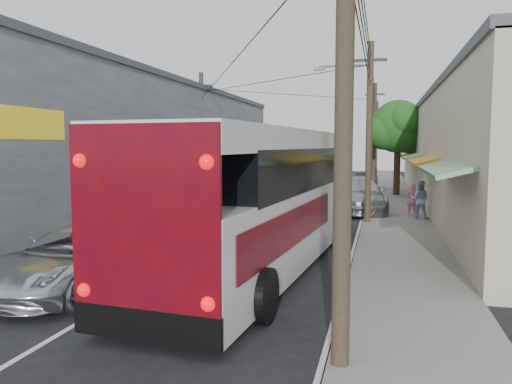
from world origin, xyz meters
The scene contains 13 objects.
ground centered at (0.00, 0.00, 0.00)m, with size 120.00×120.00×0.00m, color black.
sidewalk centered at (6.50, 20.00, 0.06)m, with size 3.00×80.00×0.12m, color slate.
building_right centered at (10.99, 22.00, 3.15)m, with size 7.09×40.00×6.25m.
building_left centered at (-8.50, 18.00, 3.65)m, with size 7.20×36.00×7.25m.
utility_poles centered at (3.13, 20.33, 4.13)m, with size 11.80×45.28×8.00m.
street_tree centered at (6.87, 26.02, 4.67)m, with size 4.40×4.00×6.60m.
coach_bus centered at (2.58, 4.68, 2.04)m, with size 4.09×13.83×3.93m.
jeepney centered at (-1.40, 1.00, 0.76)m, with size 2.53×5.49×1.52m, color silver.
parked_suv centered at (4.60, 17.23, 0.91)m, with size 2.54×6.26×1.82m, color #9A9AA2.
parked_car_mid centered at (4.60, 22.86, 0.69)m, with size 1.63×4.04×1.38m, color #28282D.
parked_car_far centered at (4.60, 30.33, 0.69)m, with size 1.45×4.16×1.37m, color black.
pedestrian_near centered at (7.24, 15.68, 0.90)m, with size 0.57×0.37×1.56m, color pink.
pedestrian_far centered at (7.53, 14.59, 1.00)m, with size 0.86×0.67×1.76m, color #9BB6E2.
Camera 1 is at (5.76, -9.58, 3.51)m, focal length 35.00 mm.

